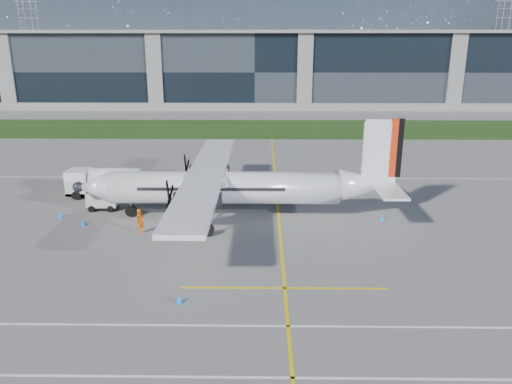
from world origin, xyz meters
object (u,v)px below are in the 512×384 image
(safety_cone_fwd, at_px, (60,214))
(turboprop_aircraft, at_px, (236,169))
(pylon_west, at_px, (30,36))
(safety_cone_portwing, at_px, (179,299))
(safety_cone_tail, at_px, (382,217))
(ground_crew_person, at_px, (140,219))
(safety_cone_nose_stbd, at_px, (101,206))
(safety_cone_nose_port, at_px, (84,222))
(fuel_tanker_truck, at_px, (100,182))
(baggage_tug, at_px, (103,200))
(pylon_east, at_px, (504,36))

(safety_cone_fwd, bearing_deg, turboprop_aircraft, 1.11)
(pylon_west, distance_m, safety_cone_portwing, 176.25)
(safety_cone_tail, bearing_deg, ground_crew_person, -170.82)
(safety_cone_nose_stbd, bearing_deg, turboprop_aircraft, -9.49)
(pylon_west, xyz_separation_m, safety_cone_nose_port, (67.87, -145.96, -14.75))
(fuel_tanker_truck, height_order, safety_cone_nose_stbd, fuel_tanker_truck)
(baggage_tug, distance_m, safety_cone_tail, 23.10)
(safety_cone_tail, bearing_deg, safety_cone_nose_stbd, 173.74)
(turboprop_aircraft, xyz_separation_m, ground_crew_person, (-6.95, -3.59, -2.93))
(safety_cone_nose_stbd, bearing_deg, safety_cone_tail, -6.26)
(pylon_west, bearing_deg, safety_cone_nose_port, -65.06)
(safety_cone_tail, bearing_deg, pylon_east, 62.95)
(baggage_tug, height_order, safety_cone_tail, baggage_tug)
(baggage_tug, xyz_separation_m, safety_cone_fwd, (-2.94, -2.06, -0.54))
(pylon_west, bearing_deg, ground_crew_person, -63.78)
(pylon_west, bearing_deg, fuel_tanker_truck, -64.24)
(turboprop_aircraft, xyz_separation_m, safety_cone_portwing, (-2.45, -13.83, -3.76))
(fuel_tanker_truck, xyz_separation_m, safety_cone_nose_stbd, (1.15, -3.47, -1.08))
(turboprop_aircraft, relative_size, ground_crew_person, 12.42)
(pylon_west, bearing_deg, pylon_east, 0.00)
(safety_cone_portwing, relative_size, safety_cone_nose_port, 1.00)
(safety_cone_nose_stbd, distance_m, safety_cone_nose_port, 3.97)
(fuel_tanker_truck, bearing_deg, safety_cone_nose_stbd, -71.66)
(baggage_tug, relative_size, safety_cone_fwd, 5.27)
(fuel_tanker_truck, relative_size, safety_cone_nose_port, 14.20)
(fuel_tanker_truck, distance_m, ground_crew_person, 10.72)
(pylon_east, relative_size, safety_cone_tail, 60.00)
(pylon_east, relative_size, safety_cone_nose_stbd, 60.00)
(pylon_east, distance_m, safety_cone_portwing, 181.16)
(pylon_west, relative_size, safety_cone_portwing, 60.00)
(safety_cone_portwing, relative_size, safety_cone_fwd, 1.00)
(safety_cone_portwing, bearing_deg, fuel_tanker_truck, 118.24)
(ground_crew_person, height_order, safety_cone_fwd, ground_crew_person)
(pylon_east, height_order, safety_cone_tail, pylon_east)
(turboprop_aircraft, relative_size, baggage_tug, 10.14)
(pylon_west, distance_m, safety_cone_tail, 171.53)
(turboprop_aircraft, relative_size, safety_cone_fwd, 53.46)
(safety_cone_tail, height_order, safety_cone_fwd, same)
(pylon_west, height_order, turboprop_aircraft, pylon_west)
(pylon_west, xyz_separation_m, safety_cone_portwing, (77.18, -157.76, -14.75))
(pylon_east, height_order, baggage_tug, pylon_east)
(ground_crew_person, distance_m, safety_cone_portwing, 11.22)
(pylon_west, distance_m, fuel_tanker_truck, 154.42)
(fuel_tanker_truck, relative_size, baggage_tug, 2.69)
(safety_cone_fwd, bearing_deg, fuel_tanker_truck, 74.64)
(pylon_west, distance_m, ground_crew_person, 165.04)
(fuel_tanker_truck, bearing_deg, baggage_tug, -69.25)
(turboprop_aircraft, bearing_deg, safety_cone_nose_stbd, 170.51)
(pylon_west, xyz_separation_m, pylon_east, (165.00, 0.00, 0.00))
(safety_cone_tail, bearing_deg, safety_cone_portwing, -136.64)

